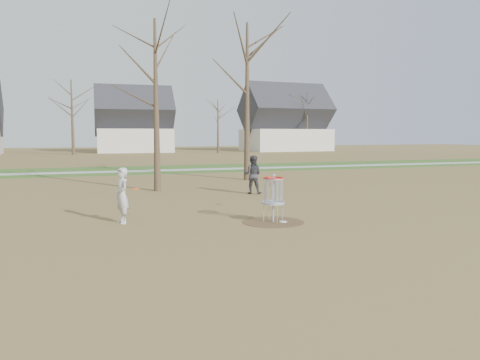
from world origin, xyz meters
The scene contains 11 objects.
ground centered at (0.00, 0.00, 0.00)m, with size 160.00×160.00×0.00m, color brown.
green_band centered at (0.00, 21.00, 0.01)m, with size 160.00×8.00×0.01m, color #2D5119.
footpath centered at (0.00, 20.00, 0.01)m, with size 160.00×1.50×0.01m, color #9E9E99.
dirt_circle centered at (0.00, 0.00, 0.01)m, with size 1.80×1.80×0.01m, color #47331E.
player_standing centered at (-4.13, 1.24, 0.79)m, with size 0.58×0.38×1.59m, color #BABABA.
player_throwing centered at (1.69, 6.23, 0.82)m, with size 0.79×0.62×1.63m, color #343237.
disc_grounded centered at (0.26, -0.12, 0.02)m, with size 0.22×0.22×0.02m, color white.
discs_in_play centered at (-1.47, 1.41, 1.06)m, with size 4.65×1.07×0.15m.
disc_golf_basket centered at (0.00, 0.00, 0.91)m, with size 0.64×0.64×1.35m.
bare_trees centered at (1.78, 35.79, 5.35)m, with size 52.62×44.98×9.00m.
houses_row centered at (4.32, 52.56, 3.52)m, with size 56.51×10.01×7.26m.
Camera 1 is at (-5.22, -12.30, 2.55)m, focal length 35.00 mm.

